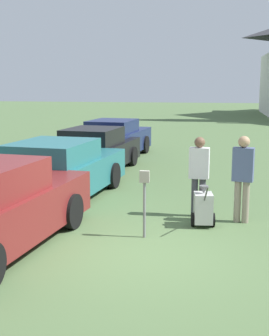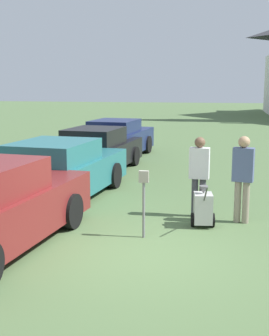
% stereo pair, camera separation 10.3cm
% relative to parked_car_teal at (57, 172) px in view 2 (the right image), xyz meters
% --- Properties ---
extents(ground_plane, '(120.00, 120.00, 0.00)m').
position_rel_parked_car_teal_xyz_m(ground_plane, '(2.66, -3.31, -0.69)').
color(ground_plane, '#4C663D').
extents(parked_car_teal, '(2.49, 5.30, 1.47)m').
position_rel_parked_car_teal_xyz_m(parked_car_teal, '(0.00, 0.00, 0.00)').
color(parked_car_teal, '#23666B').
rests_on(parked_car_teal, ground_plane).
extents(parked_car_black, '(2.29, 4.79, 1.43)m').
position_rel_parked_car_teal_xyz_m(parked_car_black, '(0.00, 3.72, -0.03)').
color(parked_car_black, black).
rests_on(parked_car_black, ground_plane).
extents(parked_car_navy, '(2.30, 4.88, 1.47)m').
position_rel_parked_car_teal_xyz_m(parked_car_navy, '(0.00, 6.66, 0.00)').
color(parked_car_navy, '#19234C').
rests_on(parked_car_navy, ground_plane).
extents(parking_meter, '(0.18, 0.09, 1.28)m').
position_rel_parked_car_teal_xyz_m(parking_meter, '(2.58, -2.48, 0.20)').
color(parking_meter, slate).
rests_on(parking_meter, ground_plane).
extents(person_worker, '(0.44, 0.25, 1.74)m').
position_rel_parked_car_teal_xyz_m(person_worker, '(3.52, -0.87, 0.30)').
color(person_worker, '#3F3F47').
rests_on(person_worker, ground_plane).
extents(person_supervisor, '(0.45, 0.30, 1.81)m').
position_rel_parked_car_teal_xyz_m(person_supervisor, '(4.42, -1.17, 0.35)').
color(person_supervisor, gray).
rests_on(person_supervisor, ground_plane).
extents(equipment_cart, '(0.50, 1.00, 1.00)m').
position_rel_parked_car_teal_xyz_m(equipment_cart, '(3.64, -1.60, -0.30)').
color(equipment_cart, '#B2B2AD').
rests_on(equipment_cart, ground_plane).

